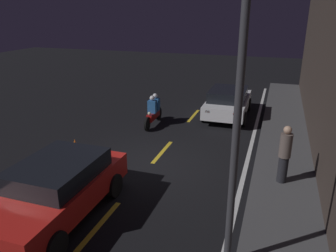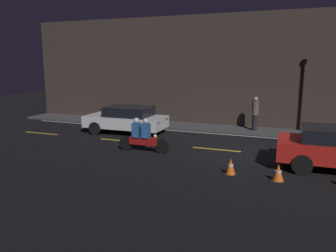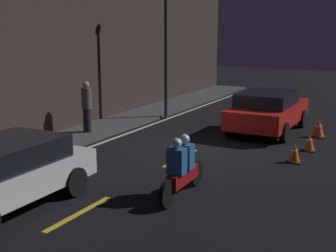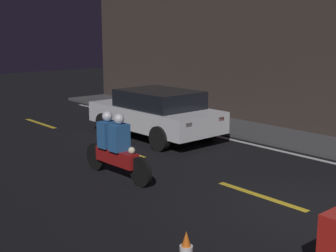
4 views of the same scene
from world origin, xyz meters
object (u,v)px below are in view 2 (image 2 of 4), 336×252
(sedan_white, at_px, (127,119))
(traffic_cone_mid, at_px, (278,173))
(motorcycle, at_px, (142,136))
(pedestrian, at_px, (255,113))
(traffic_cone_near, at_px, (231,167))

(sedan_white, bearing_deg, traffic_cone_mid, 148.03)
(motorcycle, relative_size, pedestrian, 1.23)
(sedan_white, distance_m, traffic_cone_near, 7.53)
(motorcycle, relative_size, traffic_cone_near, 3.91)
(motorcycle, height_order, traffic_cone_mid, motorcycle)
(traffic_cone_mid, bearing_deg, motorcycle, 162.68)
(sedan_white, height_order, traffic_cone_near, sedan_white)
(pedestrian, bearing_deg, motorcycle, -124.73)
(motorcycle, bearing_deg, pedestrian, 53.40)
(motorcycle, height_order, pedestrian, pedestrian)
(sedan_white, distance_m, motorcycle, 3.69)
(sedan_white, relative_size, pedestrian, 2.34)
(motorcycle, xyz_separation_m, traffic_cone_mid, (5.24, -1.63, -0.38))
(sedan_white, distance_m, pedestrian, 6.54)
(traffic_cone_near, bearing_deg, traffic_cone_mid, -3.73)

